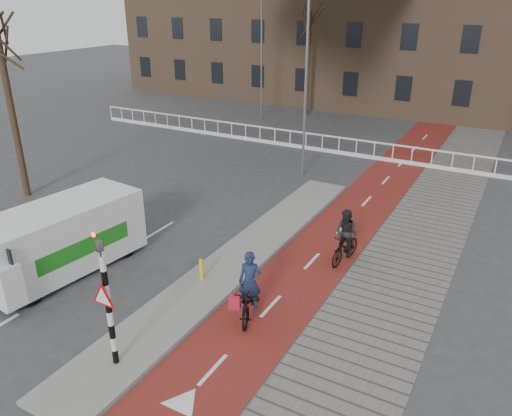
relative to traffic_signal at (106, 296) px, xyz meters
The scene contains 15 objects.
ground 2.90m from the traffic_signal, 73.47° to the left, with size 120.00×120.00×0.00m, color #38383A.
bike_lane 12.36m from the traffic_signal, 80.09° to the left, with size 2.50×60.00×0.01m, color maroon.
sidewalk 13.13m from the traffic_signal, 67.82° to the left, with size 3.00×60.00×0.01m, color slate.
curb_island 6.32m from the traffic_signal, 90.95° to the left, with size 1.80×16.00×0.12m, color gray.
traffic_signal is the anchor object (origin of this frame).
bollard 4.41m from the traffic_signal, 94.92° to the left, with size 0.12×0.12×0.70m, color yellow.
cyclist_near 4.01m from the traffic_signal, 61.45° to the left, with size 1.24×2.00×1.97m.
cyclist_far 8.22m from the traffic_signal, 67.95° to the left, with size 0.87×1.76×1.85m.
van 5.42m from the traffic_signal, 150.38° to the left, with size 2.65×5.36×2.21m.
railing 19.60m from the traffic_signal, 103.02° to the left, with size 28.00×0.10×0.99m.
townhouse_row 34.60m from the traffic_signal, 94.04° to the left, with size 46.00×10.00×15.90m.
tree_left 13.20m from the traffic_signal, 150.39° to the left, with size 0.28×0.28×7.68m, color #312416.
tree_mid 28.20m from the traffic_signal, 104.35° to the left, with size 0.28×0.28×7.19m, color #312416.
streetlight_near 15.03m from the traffic_signal, 96.56° to the left, with size 0.12×0.12×8.87m, color slate.
streetlight_left 26.52m from the traffic_signal, 110.79° to the left, with size 0.12×0.12×8.80m, color slate.
Camera 1 is at (6.94, -8.71, 8.23)m, focal length 35.00 mm.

